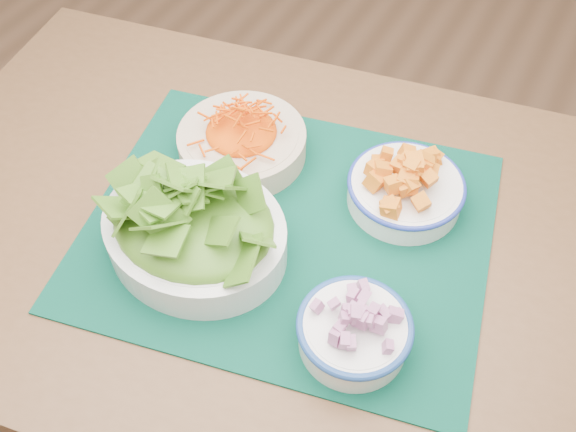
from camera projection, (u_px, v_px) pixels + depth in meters
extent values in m
plane|color=#9B6C4B|center=(207.00, 297.00, 1.80)|extent=(4.00, 4.00, 0.00)
cube|color=brown|center=(266.00, 231.00, 1.03)|extent=(1.36, 1.02, 0.04)
cylinder|color=brown|center=(112.00, 160.00, 1.64)|extent=(0.06, 0.06, 0.71)
cylinder|color=brown|center=(563.00, 278.00, 1.42)|extent=(0.06, 0.06, 0.71)
cube|color=black|center=(288.00, 229.00, 1.00)|extent=(0.70, 0.61, 0.00)
cylinder|color=#C9B295|center=(242.00, 144.00, 1.08)|extent=(0.29, 0.29, 0.05)
ellipsoid|color=#F95706|center=(241.00, 127.00, 1.05)|extent=(0.19, 0.19, 0.03)
cylinder|color=white|center=(405.00, 192.00, 1.02)|extent=(0.20, 0.20, 0.05)
torus|color=#213299|center=(407.00, 184.00, 1.00)|extent=(0.19, 0.19, 0.01)
ellipsoid|color=orange|center=(409.00, 173.00, 0.98)|extent=(0.16, 0.16, 0.04)
ellipsoid|color=#2F6413|center=(191.00, 208.00, 0.90)|extent=(0.25, 0.21, 0.07)
cylinder|color=white|center=(354.00, 334.00, 0.86)|extent=(0.15, 0.15, 0.05)
torus|color=navy|center=(355.00, 326.00, 0.84)|extent=(0.16, 0.16, 0.01)
ellipsoid|color=#7C0E4D|center=(356.00, 320.00, 0.83)|extent=(0.13, 0.13, 0.02)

